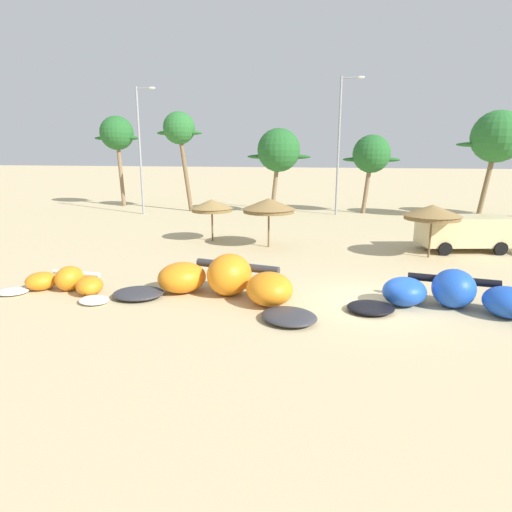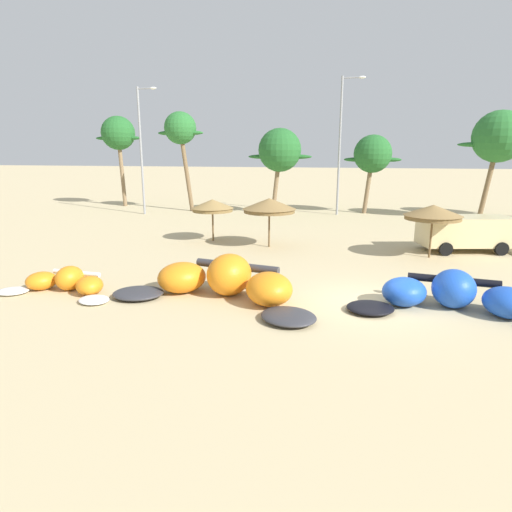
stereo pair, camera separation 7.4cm
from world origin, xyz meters
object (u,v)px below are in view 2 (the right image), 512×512
beach_umbrella_middle (269,205)px  palm_left (180,130)px  beach_umbrella_near_palms (433,212)px  parked_car_second (464,231)px  palm_leftmost (118,134)px  lamppost_west_center (342,140)px  palm_center_right (499,137)px  palm_left_of_gap (280,151)px  kite_left (224,282)px  palm_center_left (373,155)px  beach_umbrella_near_van (212,205)px  kite_far_left (65,283)px  kite_left_of_center (454,296)px  lamppost_west (142,146)px

beach_umbrella_middle → palm_left: palm_left is taller
beach_umbrella_near_palms → parked_car_second: 2.96m
palm_leftmost → lamppost_west_center: lamppost_west_center is taller
beach_umbrella_middle → palm_center_right: size_ratio=0.36×
palm_leftmost → palm_left_of_gap: (15.66, -2.32, -1.51)m
kite_left → palm_center_right: size_ratio=0.97×
palm_left_of_gap → palm_center_right: bearing=-1.5°
beach_umbrella_middle → palm_center_left: 16.40m
kite_left → beach_umbrella_near_van: 10.58m
kite_far_left → kite_left_of_center: kite_left_of_center is taller
beach_umbrella_near_van → lamppost_west: size_ratio=0.24×
beach_umbrella_near_palms → lamppost_west_center: bearing=108.7°
palm_center_left → palm_center_right: 9.17m
palm_leftmost → palm_center_right: palm_leftmost is taller
beach_umbrella_middle → palm_center_left: bearing=68.6°
kite_left → palm_center_left: size_ratio=1.21×
palm_center_right → lamppost_west_center: bearing=175.1°
parked_car_second → palm_center_left: bearing=107.0°
kite_left_of_center → palm_left_of_gap: palm_left_of_gap is taller
palm_center_left → lamppost_west_center: lamppost_west_center is taller
lamppost_west → beach_umbrella_near_palms: bearing=-29.0°
kite_left → lamppost_west: lamppost_west is taller
parked_car_second → palm_left_of_gap: bearing=134.3°
palm_left → lamppost_west: bearing=-130.2°
palm_center_left → kite_left: bearing=-103.9°
beach_umbrella_middle → palm_center_right: palm_center_right is taller
parked_car_second → palm_leftmost: palm_leftmost is taller
palm_leftmost → lamppost_west_center: (20.59, -1.78, -0.71)m
beach_umbrella_near_palms → palm_left_of_gap: bearing=125.2°
kite_far_left → palm_left: size_ratio=0.58×
palm_center_right → parked_car_second: bearing=-111.2°
kite_far_left → kite_left: 6.06m
beach_umbrella_middle → palm_left: 17.51m
beach_umbrella_near_van → palm_center_right: 22.07m
palm_left → lamppost_west: (-2.30, -2.72, -1.33)m
beach_umbrella_near_palms → palm_leftmost: (-25.49, 16.27, 4.43)m
kite_far_left → palm_left_of_gap: size_ratio=0.70×
palm_left_of_gap → palm_center_left: bearing=14.4°
lamppost_west_center → parked_car_second: bearing=-61.5°
beach_umbrella_near_palms → palm_center_right: palm_center_right is taller
parked_car_second → palm_leftmost: bearing=152.4°
kite_left → beach_umbrella_near_palms: beach_umbrella_near_palms is taller
beach_umbrella_near_palms → lamppost_west: bearing=151.0°
beach_umbrella_near_palms → kite_left: bearing=-135.7°
lamppost_west_center → palm_center_right: bearing=-4.9°
lamppost_west_center → beach_umbrella_near_van: bearing=-118.5°
kite_far_left → beach_umbrella_near_van: beach_umbrella_near_van is taller
palm_left_of_gap → palm_center_right: palm_center_right is taller
palm_center_left → lamppost_west: (-18.45, -4.36, 0.72)m
kite_left_of_center → parked_car_second: parked_car_second is taller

